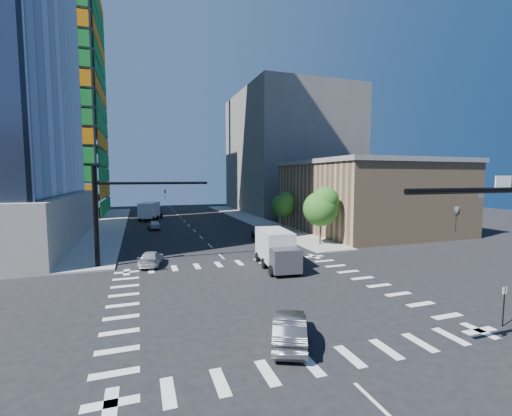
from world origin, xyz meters
name	(u,v)px	position (x,y,z in m)	size (l,w,h in m)	color
ground	(262,295)	(0.00, 0.00, 0.00)	(160.00, 160.00, 0.00)	black
road_markings	(262,295)	(0.00, 0.00, 0.01)	(20.00, 20.00, 0.01)	silver
sidewalk_ne	(252,219)	(12.50, 40.00, 0.07)	(5.00, 60.00, 0.15)	gray
sidewalk_nw	(110,225)	(-12.50, 40.00, 0.07)	(5.00, 60.00, 0.15)	gray
construction_building	(36,97)	(-27.41, 61.93, 24.61)	(25.16, 34.50, 70.60)	slate
commercial_building	(367,196)	(25.00, 22.00, 5.31)	(20.50, 22.50, 10.60)	#9F815C
bg_building_ne	(289,153)	(27.00, 55.00, 14.00)	(24.00, 30.00, 28.00)	#605A57
signal_mast_nw	(114,206)	(-10.00, 11.50, 5.49)	(10.20, 0.40, 9.00)	black
tree_south	(322,206)	(12.63, 13.90, 4.69)	(4.16, 4.16, 6.82)	#382316
tree_north	(284,204)	(12.93, 25.90, 3.99)	(3.54, 3.52, 5.78)	#382316
no_parking_sign	(504,302)	(10.70, -9.00, 1.38)	(0.30, 0.06, 2.20)	black
car_nb_far	(262,233)	(7.37, 20.23, 0.73)	(2.42, 5.25, 1.46)	black
car_sb_near	(151,258)	(-6.93, 10.80, 0.64)	(1.80, 4.43, 1.29)	silver
car_sb_mid	(154,225)	(-5.73, 33.61, 0.71)	(1.67, 4.14, 1.41)	#AEB1B6
car_sb_cross	(289,329)	(-1.08, -6.96, 0.74)	(1.56, 4.48, 1.48)	#4E4E53
box_truck_near	(277,252)	(3.69, 6.05, 1.45)	(3.33, 6.50, 3.28)	black
box_truck_far	(151,212)	(-5.72, 46.15, 1.49)	(4.77, 6.99, 3.38)	black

